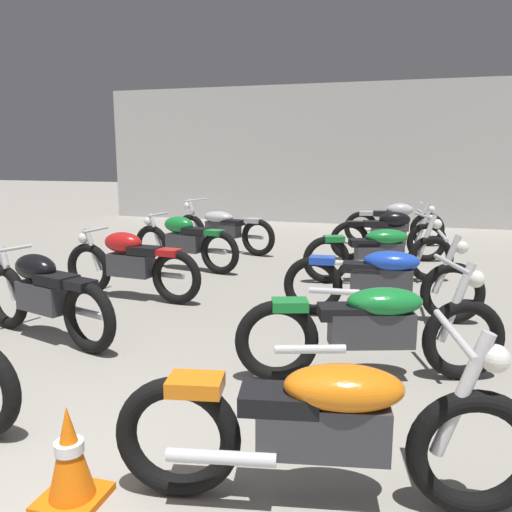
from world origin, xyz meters
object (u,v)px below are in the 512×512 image
Objects in this scene: motorcycle_right_row_2 at (382,279)px; motorcycle_right_row_3 at (380,251)px; motorcycle_left_row_3 at (184,241)px; motorcycle_left_row_1 at (43,294)px; traffic_cone at (70,457)px; motorcycle_right_row_0 at (325,424)px; motorcycle_left_row_4 at (223,228)px; motorcycle_right_row_4 at (389,234)px; motorcycle_left_row_2 at (130,263)px; motorcycle_right_row_5 at (394,223)px; motorcycle_right_row_1 at (373,326)px.

motorcycle_right_row_2 is 1.73m from motorcycle_right_row_3.
motorcycle_right_row_3 reaches higher than motorcycle_left_row_3.
traffic_cone is (1.76, -2.06, -0.20)m from motorcycle_left_row_1.
motorcycle_left_row_1 is 3.47m from motorcycle_right_row_0.
motorcycle_left_row_4 is (0.07, 4.93, -0.01)m from motorcycle_left_row_1.
motorcycle_right_row_3 is at bearing 0.21° from motorcycle_left_row_3.
motorcycle_right_row_2 is 3.36m from motorcycle_right_row_4.
motorcycle_right_row_3 reaches higher than motorcycle_right_row_4.
motorcycle_right_row_0 reaches higher than motorcycle_left_row_1.
motorcycle_left_row_2 and motorcycle_right_row_4 have the same top height.
motorcycle_left_row_3 is at bearing 120.94° from motorcycle_right_row_0.
motorcycle_left_row_2 is 4.55m from motorcycle_right_row_4.
motorcycle_right_row_2 is at bearing 87.94° from motorcycle_right_row_0.
motorcycle_right_row_5 is at bearing 81.02° from traffic_cone.
motorcycle_right_row_0 is at bearing -29.44° from motorcycle_left_row_1.
motorcycle_right_row_4 is (3.02, 3.40, 0.00)m from motorcycle_left_row_2.
motorcycle_left_row_2 is 0.94× the size of motorcycle_right_row_3.
motorcycle_left_row_1 is 3.15m from motorcycle_right_row_1.
motorcycle_left_row_4 is 1.09× the size of motorcycle_right_row_5.
motorcycle_right_row_0 is 1.10× the size of motorcycle_right_row_4.
motorcycle_left_row_2 is at bearing -90.28° from motorcycle_left_row_4.
motorcycle_right_row_1 is 3.41m from motorcycle_right_row_3.
traffic_cone is at bearing -98.98° from motorcycle_right_row_5.
motorcycle_left_row_2 is 3.45m from motorcycle_right_row_3.
traffic_cone is at bearing -100.68° from motorcycle_right_row_4.
motorcycle_right_row_1 is at bearing -58.40° from motorcycle_left_row_4.
motorcycle_right_row_5 is at bearing 88.31° from motorcycle_right_row_4.
motorcycle_left_row_2 is at bearing -121.26° from motorcycle_right_row_5.
motorcycle_right_row_5 is at bearing 46.67° from motorcycle_left_row_3.
motorcycle_left_row_4 and motorcycle_right_row_1 have the same top height.
motorcycle_left_row_1 is at bearing 178.65° from motorcycle_right_row_1.
motorcycle_left_row_4 is 0.99× the size of motorcycle_right_row_0.
motorcycle_right_row_0 is at bearing -94.47° from motorcycle_right_row_1.
motorcycle_right_row_0 is 0.99× the size of motorcycle_right_row_2.
traffic_cone is (-1.32, -7.02, -0.20)m from motorcycle_right_row_4.
motorcycle_right_row_3 is (3.01, 0.01, -0.01)m from motorcycle_left_row_3.
motorcycle_left_row_1 is at bearing -90.19° from motorcycle_left_row_3.
motorcycle_left_row_1 is 0.89× the size of motorcycle_right_row_0.
motorcycle_right_row_0 is 1.02× the size of motorcycle_right_row_1.
motorcycle_right_row_2 reaches higher than motorcycle_left_row_1.
motorcycle_right_row_0 reaches higher than motorcycle_right_row_4.
traffic_cone is (-1.27, -5.38, -0.19)m from motorcycle_right_row_3.
motorcycle_right_row_0 is 6.67m from motorcycle_right_row_4.
traffic_cone is (-1.39, -1.98, -0.19)m from motorcycle_right_row_1.
motorcycle_right_row_1 is at bearing -87.87° from motorcycle_right_row_3.
motorcycle_left_row_3 is 3.62× the size of traffic_cone.
motorcycle_right_row_2 reaches higher than motorcycle_right_row_5.
motorcycle_right_row_4 is at bearing 79.32° from traffic_cone.
motorcycle_right_row_5 is (0.11, 8.33, 0.01)m from motorcycle_right_row_0.
motorcycle_left_row_1 is 0.90× the size of motorcycle_left_row_4.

